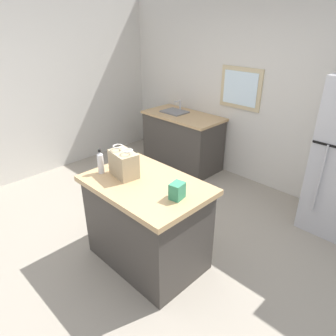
% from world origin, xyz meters
% --- Properties ---
extents(ground, '(6.54, 6.54, 0.00)m').
position_xyz_m(ground, '(0.00, 0.00, 0.00)').
color(ground, '#9E9384').
extents(back_wall, '(5.45, 0.13, 2.68)m').
position_xyz_m(back_wall, '(-0.01, 2.31, 1.34)').
color(back_wall, silver).
rests_on(back_wall, ground).
extents(left_wall, '(0.10, 4.62, 2.68)m').
position_xyz_m(left_wall, '(-2.73, 0.00, 1.34)').
color(left_wall, silver).
rests_on(left_wall, ground).
extents(kitchen_island, '(1.21, 0.82, 0.93)m').
position_xyz_m(kitchen_island, '(0.09, -0.09, 0.47)').
color(kitchen_island, '#423D38').
rests_on(kitchen_island, ground).
extents(sink_counter, '(1.33, 0.68, 1.09)m').
position_xyz_m(sink_counter, '(-1.25, 1.91, 0.46)').
color(sink_counter, '#423D38').
rests_on(sink_counter, ground).
extents(shopping_bag, '(0.32, 0.23, 0.30)m').
position_xyz_m(shopping_bag, '(-0.16, -0.14, 1.06)').
color(shopping_bag, tan).
rests_on(shopping_bag, kitchen_island).
extents(small_box, '(0.12, 0.14, 0.15)m').
position_xyz_m(small_box, '(0.50, -0.08, 1.00)').
color(small_box, '#388E66').
rests_on(small_box, kitchen_island).
extents(bottle, '(0.06, 0.06, 0.25)m').
position_xyz_m(bottle, '(-0.38, -0.26, 1.05)').
color(bottle, white).
rests_on(bottle, kitchen_island).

